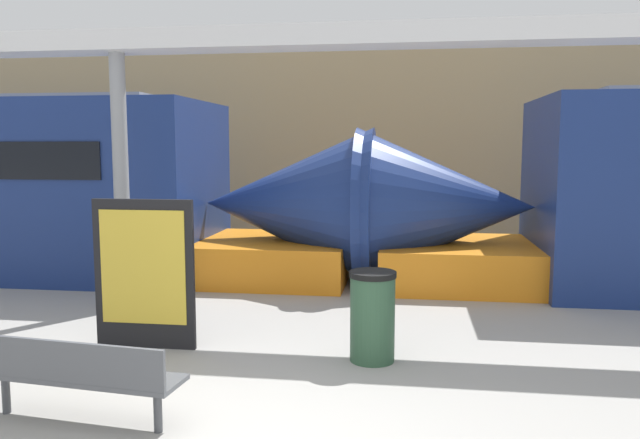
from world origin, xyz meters
TOP-DOWN VIEW (x-y plane):
  - station_wall at (0.00, 11.46)m, footprint 56.00×0.20m
  - bench_near at (-1.38, 0.47)m, footprint 1.87×0.64m
  - trash_bin at (0.98, 2.43)m, footprint 0.51×0.51m
  - poster_board at (-1.64, 2.51)m, footprint 1.18×0.07m
  - support_column_near at (-2.68, 4.18)m, footprint 0.22×0.22m
  - canopy_beam at (-2.68, 4.18)m, footprint 28.00×0.60m

SIDE VIEW (x-z plane):
  - bench_near at x=-1.38m, z-range 0.08..0.85m
  - trash_bin at x=0.98m, z-range 0.00..0.99m
  - poster_board at x=-1.64m, z-range 0.01..1.73m
  - support_column_near at x=-2.68m, z-range 0.00..3.60m
  - station_wall at x=0.00m, z-range 0.00..5.00m
  - canopy_beam at x=-2.68m, z-range 3.60..3.88m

